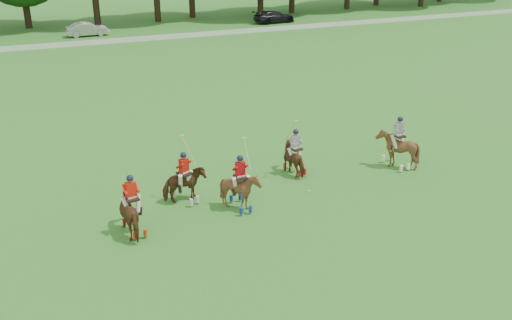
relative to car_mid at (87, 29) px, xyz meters
name	(u,v)px	position (x,y,z in m)	size (l,w,h in m)	color
ground	(290,238)	(1.79, -42.50, -0.66)	(180.00, 180.00, 0.00)	#256A1E
boundary_rail	(114,41)	(1.79, -4.50, -0.44)	(120.00, 0.10, 0.44)	white
car_mid	(87,29)	(0.00, 0.00, 0.00)	(1.40, 4.02, 1.32)	#A9A9AE
car_right	(274,17)	(20.17, 0.00, 0.02)	(1.90, 4.67, 1.35)	black
polo_red_a	(133,212)	(-3.36, -39.90, 0.19)	(1.24, 2.04, 2.34)	#442612
polo_red_b	(185,185)	(-0.91, -38.20, 0.11)	(1.86, 1.77, 2.73)	#442612
polo_red_c	(240,190)	(0.97, -39.63, 0.17)	(1.31, 1.47, 2.86)	#442612
polo_stripe_a	(295,158)	(4.50, -37.36, 0.10)	(1.12, 1.79, 2.68)	#442612
polo_stripe_b	(397,149)	(9.22, -38.49, 0.25)	(1.54, 1.71, 2.47)	#442612
polo_ball	(309,191)	(4.21, -39.34, -0.62)	(0.09, 0.09, 0.09)	white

